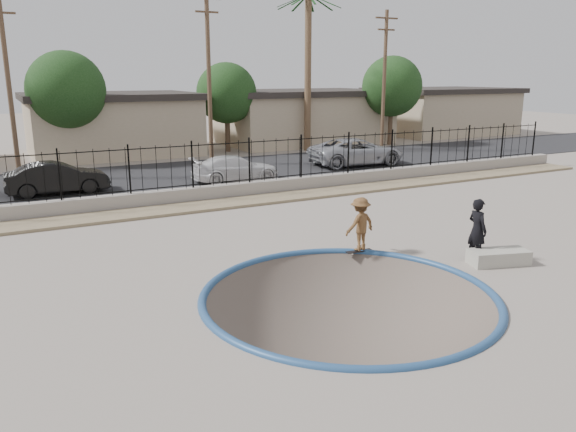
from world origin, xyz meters
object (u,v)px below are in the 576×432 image
at_px(skater, 360,227).
at_px(car_b, 57,178).
at_px(skateboard, 359,251).
at_px(car_c, 236,169).
at_px(videographer, 477,230).
at_px(concrete_ledge, 499,257).
at_px(car_d, 357,152).

bearing_deg(skater, car_b, -70.98).
height_order(skateboard, car_c, car_c).
xyz_separation_m(skateboard, videographer, (2.52, -2.03, 0.82)).
height_order(videographer, concrete_ledge, videographer).
bearing_deg(skateboard, concrete_ledge, -38.55).
xyz_separation_m(skater, videographer, (2.52, -2.03, 0.10)).
relative_size(skater, car_d, 0.28).
height_order(skateboard, concrete_ledge, concrete_ledge).
xyz_separation_m(skateboard, concrete_ledge, (2.81, -2.59, 0.14)).
height_order(skateboard, car_d, car_d).
bearing_deg(skater, videographer, 132.20).
relative_size(concrete_ledge, car_d, 0.29).
bearing_deg(car_c, videographer, -169.83).
xyz_separation_m(skateboard, car_d, (9.12, 13.40, 0.74)).
distance_m(car_b, car_d, 15.94).
xyz_separation_m(videographer, car_d, (6.60, 15.43, -0.08)).
bearing_deg(videographer, skater, 54.04).
height_order(skater, videographer, videographer).
distance_m(skater, videographer, 3.23).
bearing_deg(concrete_ledge, skateboard, 137.28).
bearing_deg(skater, concrete_ledge, 128.34).
bearing_deg(concrete_ledge, skater, 137.28).
bearing_deg(car_c, skateboard, 179.15).
height_order(skater, concrete_ledge, skater).
height_order(concrete_ledge, car_b, car_b).
relative_size(car_c, car_d, 0.77).
distance_m(skateboard, car_d, 16.23).
distance_m(videographer, car_d, 16.78).
bearing_deg(skateboard, skater, 30.74).
xyz_separation_m(skater, concrete_ledge, (2.81, -2.59, -0.58)).
relative_size(car_b, car_d, 0.77).
relative_size(concrete_ledge, car_b, 0.38).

